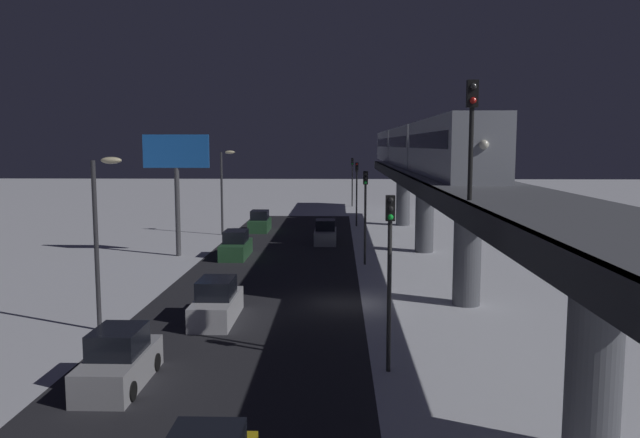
{
  "coord_description": "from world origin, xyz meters",
  "views": [
    {
      "loc": [
        0.3,
        32.11,
        8.17
      ],
      "look_at": [
        1.9,
        -22.65,
        1.75
      ],
      "focal_mm": 35.68,
      "sensor_mm": 36.0,
      "label": 1
    }
  ],
  "objects_px": {
    "traffic_light_far": "(357,185)",
    "rail_signal": "(472,119)",
    "subway_train": "(413,146)",
    "sedan_green_2": "(236,246)",
    "traffic_light_mid": "(365,204)",
    "sedan_silver_2": "(325,234)",
    "sedan_green": "(260,223)",
    "traffic_light_near": "(390,257)",
    "traffic_light_distant": "(352,175)",
    "sedan_white": "(217,303)",
    "sedan_silver": "(119,362)",
    "commercial_billboard": "(176,163)"
  },
  "relations": [
    {
      "from": "traffic_light_far",
      "to": "rail_signal",
      "type": "bearing_deg",
      "value": 93.55
    },
    {
      "from": "subway_train",
      "to": "sedan_green_2",
      "type": "height_order",
      "value": "subway_train"
    },
    {
      "from": "traffic_light_mid",
      "to": "sedan_silver_2",
      "type": "bearing_deg",
      "value": -72.98
    },
    {
      "from": "sedan_green",
      "to": "traffic_light_mid",
      "type": "xyz_separation_m",
      "value": [
        -9.3,
        16.76,
        3.4
      ]
    },
    {
      "from": "sedan_silver_2",
      "to": "sedan_green",
      "type": "relative_size",
      "value": 1.02
    },
    {
      "from": "subway_train",
      "to": "traffic_light_near",
      "type": "height_order",
      "value": "subway_train"
    },
    {
      "from": "sedan_silver_2",
      "to": "rail_signal",
      "type": "bearing_deg",
      "value": -79.89
    },
    {
      "from": "traffic_light_mid",
      "to": "traffic_light_far",
      "type": "relative_size",
      "value": 1.0
    },
    {
      "from": "sedan_silver_2",
      "to": "traffic_light_distant",
      "type": "height_order",
      "value": "traffic_light_distant"
    },
    {
      "from": "sedan_white",
      "to": "sedan_silver",
      "type": "bearing_deg",
      "value": 77.47
    },
    {
      "from": "commercial_billboard",
      "to": "subway_train",
      "type": "bearing_deg",
      "value": -149.71
    },
    {
      "from": "sedan_white",
      "to": "subway_train",
      "type": "bearing_deg",
      "value": -113.7
    },
    {
      "from": "sedan_green_2",
      "to": "traffic_light_near",
      "type": "distance_m",
      "value": 25.33
    },
    {
      "from": "sedan_silver",
      "to": "sedan_green",
      "type": "distance_m",
      "value": 38.96
    },
    {
      "from": "subway_train",
      "to": "sedan_silver_2",
      "type": "bearing_deg",
      "value": 29.44
    },
    {
      "from": "sedan_green_2",
      "to": "traffic_light_far",
      "type": "bearing_deg",
      "value": -117.33
    },
    {
      "from": "traffic_light_far",
      "to": "traffic_light_distant",
      "type": "distance_m",
      "value": 20.66
    },
    {
      "from": "rail_signal",
      "to": "traffic_light_near",
      "type": "bearing_deg",
      "value": -16.0
    },
    {
      "from": "sedan_silver",
      "to": "traffic_light_near",
      "type": "height_order",
      "value": "traffic_light_near"
    },
    {
      "from": "sedan_silver",
      "to": "sedan_green_2",
      "type": "bearing_deg",
      "value": -90.0
    },
    {
      "from": "sedan_silver_2",
      "to": "traffic_light_near",
      "type": "relative_size",
      "value": 0.67
    },
    {
      "from": "subway_train",
      "to": "sedan_white",
      "type": "distance_m",
      "value": 31.31
    },
    {
      "from": "sedan_green",
      "to": "commercial_billboard",
      "type": "xyz_separation_m",
      "value": [
        4.33,
        13.7,
        6.03
      ]
    },
    {
      "from": "traffic_light_near",
      "to": "traffic_light_mid",
      "type": "distance_m",
      "value": 20.66
    },
    {
      "from": "traffic_light_far",
      "to": "traffic_light_mid",
      "type": "bearing_deg",
      "value": 90.0
    },
    {
      "from": "sedan_silver_2",
      "to": "traffic_light_far",
      "type": "xyz_separation_m",
      "value": [
        -2.9,
        -11.18,
        3.4
      ]
    },
    {
      "from": "subway_train",
      "to": "traffic_light_mid",
      "type": "height_order",
      "value": "subway_train"
    },
    {
      "from": "sedan_green_2",
      "to": "traffic_light_far",
      "type": "distance_m",
      "value": 20.54
    },
    {
      "from": "traffic_light_near",
      "to": "traffic_light_distant",
      "type": "xyz_separation_m",
      "value": [
        0.0,
        -61.97,
        0.0
      ]
    },
    {
      "from": "traffic_light_near",
      "to": "traffic_light_distant",
      "type": "height_order",
      "value": "same"
    },
    {
      "from": "commercial_billboard",
      "to": "sedan_green_2",
      "type": "bearing_deg",
      "value": 174.67
    },
    {
      "from": "rail_signal",
      "to": "sedan_white",
      "type": "distance_m",
      "value": 14.94
    },
    {
      "from": "traffic_light_near",
      "to": "traffic_light_mid",
      "type": "xyz_separation_m",
      "value": [
        0.0,
        -20.66,
        0.0
      ]
    },
    {
      "from": "subway_train",
      "to": "rail_signal",
      "type": "bearing_deg",
      "value": 86.53
    },
    {
      "from": "subway_train",
      "to": "traffic_light_near",
      "type": "distance_m",
      "value": 34.99
    },
    {
      "from": "sedan_green",
      "to": "rail_signal",
      "type": "bearing_deg",
      "value": 107.33
    },
    {
      "from": "sedan_green_2",
      "to": "traffic_light_distant",
      "type": "bearing_deg",
      "value": -103.53
    },
    {
      "from": "rail_signal",
      "to": "sedan_silver",
      "type": "xyz_separation_m",
      "value": [
        11.91,
        0.79,
        -8.24
      ]
    },
    {
      "from": "sedan_green",
      "to": "traffic_light_far",
      "type": "bearing_deg",
      "value": -157.29
    },
    {
      "from": "subway_train",
      "to": "traffic_light_far",
      "type": "relative_size",
      "value": 8.67
    },
    {
      "from": "rail_signal",
      "to": "sedan_silver",
      "type": "distance_m",
      "value": 14.5
    },
    {
      "from": "traffic_light_near",
      "to": "traffic_light_far",
      "type": "xyz_separation_m",
      "value": [
        0.0,
        -41.31,
        0.0
      ]
    },
    {
      "from": "traffic_light_distant",
      "to": "sedan_silver",
      "type": "bearing_deg",
      "value": 81.67
    },
    {
      "from": "sedan_white",
      "to": "traffic_light_far",
      "type": "bearing_deg",
      "value": -102.18
    },
    {
      "from": "traffic_light_near",
      "to": "traffic_light_far",
      "type": "relative_size",
      "value": 1.0
    },
    {
      "from": "subway_train",
      "to": "sedan_green",
      "type": "xyz_separation_m",
      "value": [
        14.04,
        -2.97,
        -7.28
      ]
    },
    {
      "from": "sedan_silver",
      "to": "sedan_white",
      "type": "distance_m",
      "value": 8.3
    },
    {
      "from": "sedan_silver_2",
      "to": "sedan_green_2",
      "type": "height_order",
      "value": "same"
    },
    {
      "from": "sedan_white",
      "to": "commercial_billboard",
      "type": "xyz_separation_m",
      "value": [
        6.13,
        -17.16,
        6.03
      ]
    },
    {
      "from": "rail_signal",
      "to": "traffic_light_far",
      "type": "relative_size",
      "value": 0.62
    }
  ]
}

